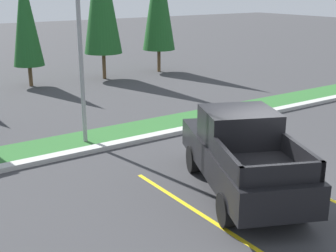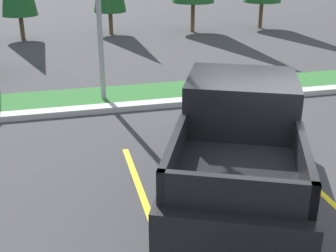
% 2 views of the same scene
% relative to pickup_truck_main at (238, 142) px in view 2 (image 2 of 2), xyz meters
% --- Properties ---
extents(ground_plane, '(120.00, 120.00, 0.00)m').
position_rel_pickup_truck_main_xyz_m(ground_plane, '(0.71, -0.16, -1.04)').
color(ground_plane, '#38383A').
extents(parking_line_near, '(0.12, 4.80, 0.01)m').
position_rel_pickup_truck_main_xyz_m(parking_line_near, '(-1.57, -0.05, -1.04)').
color(parking_line_near, yellow).
rests_on(parking_line_near, ground).
extents(parking_line_far, '(0.12, 4.80, 0.01)m').
position_rel_pickup_truck_main_xyz_m(parking_line_far, '(1.53, -0.05, -1.04)').
color(parking_line_far, yellow).
rests_on(parking_line_far, ground).
extents(curb_strip, '(56.00, 0.40, 0.15)m').
position_rel_pickup_truck_main_xyz_m(curb_strip, '(0.71, 4.84, -0.97)').
color(curb_strip, '#B2B2AD').
rests_on(curb_strip, ground).
extents(grass_median, '(56.00, 1.80, 0.06)m').
position_rel_pickup_truck_main_xyz_m(grass_median, '(0.71, 5.94, -1.01)').
color(grass_median, '#2D662D').
rests_on(grass_median, ground).
extents(pickup_truck_main, '(3.85, 5.53, 2.10)m').
position_rel_pickup_truck_main_xyz_m(pickup_truck_main, '(0.00, 0.00, 0.00)').
color(pickup_truck_main, black).
rests_on(pickup_truck_main, ground).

